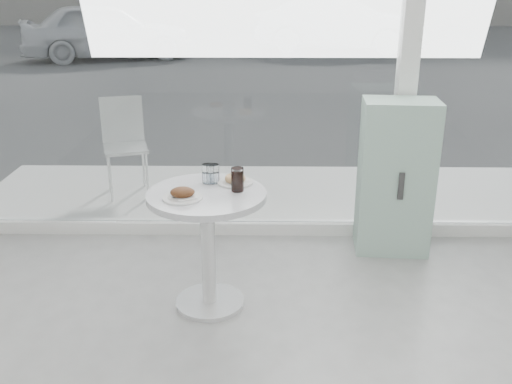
{
  "coord_description": "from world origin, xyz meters",
  "views": [
    {
      "loc": [
        -0.15,
        -1.27,
        1.98
      ],
      "look_at": [
        -0.2,
        1.7,
        0.85
      ],
      "focal_mm": 40.0,
      "sensor_mm": 36.0,
      "label": 1
    }
  ],
  "objects_px": {
    "mint_cabinet": "(395,177)",
    "plate_donut": "(235,180)",
    "water_tumbler_a": "(208,175)",
    "main_table": "(207,226)",
    "car_white": "(107,31)",
    "water_tumbler_b": "(213,175)",
    "car_silver": "(340,24)",
    "plate_fritter": "(183,194)",
    "cola_glass": "(237,180)",
    "patio_chair": "(125,139)"
  },
  "relations": [
    {
      "from": "mint_cabinet",
      "to": "plate_donut",
      "type": "height_order",
      "value": "mint_cabinet"
    },
    {
      "from": "mint_cabinet",
      "to": "water_tumbler_a",
      "type": "relative_size",
      "value": 9.62
    },
    {
      "from": "main_table",
      "to": "plate_donut",
      "type": "xyz_separation_m",
      "value": [
        0.16,
        0.16,
        0.24
      ]
    },
    {
      "from": "water_tumbler_a",
      "to": "plate_donut",
      "type": "bearing_deg",
      "value": -1.84
    },
    {
      "from": "mint_cabinet",
      "to": "car_white",
      "type": "distance_m",
      "value": 11.78
    },
    {
      "from": "main_table",
      "to": "water_tumbler_b",
      "type": "height_order",
      "value": "water_tumbler_b"
    },
    {
      "from": "car_white",
      "to": "car_silver",
      "type": "relative_size",
      "value": 0.91
    },
    {
      "from": "car_white",
      "to": "plate_fritter",
      "type": "height_order",
      "value": "car_white"
    },
    {
      "from": "mint_cabinet",
      "to": "car_white",
      "type": "xyz_separation_m",
      "value": [
        -4.95,
        10.7,
        0.12
      ]
    },
    {
      "from": "car_silver",
      "to": "cola_glass",
      "type": "xyz_separation_m",
      "value": [
        -2.23,
        -13.11,
        0.1
      ]
    },
    {
      "from": "car_silver",
      "to": "plate_fritter",
      "type": "relative_size",
      "value": 19.39
    },
    {
      "from": "main_table",
      "to": "water_tumbler_b",
      "type": "xyz_separation_m",
      "value": [
        0.03,
        0.17,
        0.27
      ]
    },
    {
      "from": "main_table",
      "to": "mint_cabinet",
      "type": "bearing_deg",
      "value": 32.27
    },
    {
      "from": "car_silver",
      "to": "car_white",
      "type": "bearing_deg",
      "value": 116.0
    },
    {
      "from": "mint_cabinet",
      "to": "car_silver",
      "type": "bearing_deg",
      "value": 88.91
    },
    {
      "from": "patio_chair",
      "to": "plate_donut",
      "type": "xyz_separation_m",
      "value": [
        1.12,
        -1.76,
        0.23
      ]
    },
    {
      "from": "water_tumbler_a",
      "to": "cola_glass",
      "type": "distance_m",
      "value": 0.24
    },
    {
      "from": "car_white",
      "to": "plate_donut",
      "type": "height_order",
      "value": "car_white"
    },
    {
      "from": "main_table",
      "to": "patio_chair",
      "type": "relative_size",
      "value": 0.86
    },
    {
      "from": "patio_chair",
      "to": "cola_glass",
      "type": "height_order",
      "value": "patio_chair"
    },
    {
      "from": "main_table",
      "to": "water_tumbler_b",
      "type": "bearing_deg",
      "value": 80.46
    },
    {
      "from": "main_table",
      "to": "car_white",
      "type": "relative_size",
      "value": 0.19
    },
    {
      "from": "main_table",
      "to": "car_white",
      "type": "height_order",
      "value": "car_white"
    },
    {
      "from": "car_white",
      "to": "cola_glass",
      "type": "height_order",
      "value": "car_white"
    },
    {
      "from": "water_tumbler_b",
      "to": "cola_glass",
      "type": "height_order",
      "value": "cola_glass"
    },
    {
      "from": "car_white",
      "to": "plate_donut",
      "type": "xyz_separation_m",
      "value": [
        3.79,
        -11.37,
        0.09
      ]
    },
    {
      "from": "mint_cabinet",
      "to": "water_tumbler_a",
      "type": "height_order",
      "value": "mint_cabinet"
    },
    {
      "from": "mint_cabinet",
      "to": "car_silver",
      "type": "distance_m",
      "value": 12.36
    },
    {
      "from": "plate_donut",
      "to": "main_table",
      "type": "bearing_deg",
      "value": -135.16
    },
    {
      "from": "plate_fritter",
      "to": "mint_cabinet",
      "type": "bearing_deg",
      "value": 32.98
    },
    {
      "from": "main_table",
      "to": "mint_cabinet",
      "type": "relative_size",
      "value": 0.66
    },
    {
      "from": "plate_donut",
      "to": "plate_fritter",
      "type": "bearing_deg",
      "value": -137.22
    },
    {
      "from": "main_table",
      "to": "plate_donut",
      "type": "distance_m",
      "value": 0.33
    },
    {
      "from": "main_table",
      "to": "plate_fritter",
      "type": "height_order",
      "value": "plate_fritter"
    },
    {
      "from": "plate_fritter",
      "to": "water_tumbler_a",
      "type": "bearing_deg",
      "value": 66.4
    },
    {
      "from": "car_white",
      "to": "car_silver",
      "type": "xyz_separation_m",
      "value": [
        6.04,
        1.61,
        0.04
      ]
    },
    {
      "from": "main_table",
      "to": "water_tumbler_a",
      "type": "xyz_separation_m",
      "value": [
        -0.0,
        0.17,
        0.27
      ]
    },
    {
      "from": "plate_fritter",
      "to": "water_tumbler_b",
      "type": "xyz_separation_m",
      "value": [
        0.15,
        0.28,
        0.03
      ]
    },
    {
      "from": "plate_fritter",
      "to": "water_tumbler_b",
      "type": "bearing_deg",
      "value": 60.97
    },
    {
      "from": "main_table",
      "to": "car_silver",
      "type": "height_order",
      "value": "car_silver"
    },
    {
      "from": "water_tumbler_a",
      "to": "cola_glass",
      "type": "xyz_separation_m",
      "value": [
        0.19,
        -0.14,
        0.02
      ]
    },
    {
      "from": "water_tumbler_a",
      "to": "water_tumbler_b",
      "type": "xyz_separation_m",
      "value": [
        0.03,
        0.0,
        -0.0
      ]
    },
    {
      "from": "main_table",
      "to": "water_tumbler_b",
      "type": "relative_size",
      "value": 6.48
    },
    {
      "from": "water_tumbler_b",
      "to": "car_silver",
      "type": "bearing_deg",
      "value": 79.59
    },
    {
      "from": "plate_fritter",
      "to": "water_tumbler_a",
      "type": "height_order",
      "value": "water_tumbler_a"
    },
    {
      "from": "main_table",
      "to": "mint_cabinet",
      "type": "height_order",
      "value": "mint_cabinet"
    },
    {
      "from": "plate_fritter",
      "to": "cola_glass",
      "type": "bearing_deg",
      "value": 22.96
    },
    {
      "from": "main_table",
      "to": "patio_chair",
      "type": "height_order",
      "value": "patio_chair"
    },
    {
      "from": "car_silver",
      "to": "plate_donut",
      "type": "bearing_deg",
      "value": -178.76
    },
    {
      "from": "plate_fritter",
      "to": "car_white",
      "type": "bearing_deg",
      "value": 106.75
    }
  ]
}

